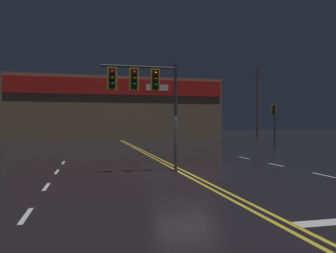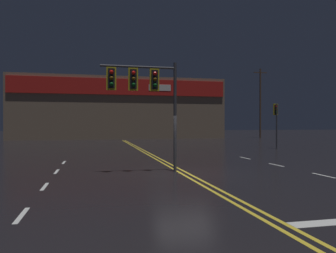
% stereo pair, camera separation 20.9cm
% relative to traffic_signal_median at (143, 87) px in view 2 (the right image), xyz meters
% --- Properties ---
extents(ground_plane, '(200.00, 200.00, 0.00)m').
position_rel_traffic_signal_median_xyz_m(ground_plane, '(1.73, -0.61, -3.76)').
color(ground_plane, black).
extents(road_markings, '(16.15, 60.00, 0.01)m').
position_rel_traffic_signal_median_xyz_m(road_markings, '(2.87, -2.18, -3.76)').
color(road_markings, gold).
rests_on(road_markings, ground).
extents(traffic_signal_median, '(3.35, 0.36, 4.86)m').
position_rel_traffic_signal_median_xyz_m(traffic_signal_median, '(0.00, 0.00, 0.00)').
color(traffic_signal_median, '#38383D').
rests_on(traffic_signal_median, ground).
extents(traffic_signal_corner_northeast, '(0.42, 0.36, 3.91)m').
position_rel_traffic_signal_median_xyz_m(traffic_signal_corner_northeast, '(13.36, 11.51, -0.88)').
color(traffic_signal_corner_northeast, '#38383D').
rests_on(traffic_signal_corner_northeast, ground).
extents(building_backdrop, '(30.62, 10.23, 8.93)m').
position_rel_traffic_signal_median_xyz_m(building_backdrop, '(1.73, 36.85, 0.72)').
color(building_backdrop, '#7A6651').
rests_on(building_backdrop, ground).
extents(utility_pole_row, '(45.01, 0.26, 11.16)m').
position_rel_traffic_signal_median_xyz_m(utility_pole_row, '(1.58, 32.59, 1.93)').
color(utility_pole_row, '#4C3828').
rests_on(utility_pole_row, ground).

